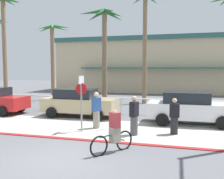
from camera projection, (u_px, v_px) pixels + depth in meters
name	position (u px, v px, depth m)	size (l,w,h in m)	color
ground_plane	(126.00, 110.00, 17.53)	(80.00, 80.00, 0.00)	#5B5B60
sidewalk_strip	(101.00, 129.00, 11.95)	(44.00, 4.00, 0.02)	#ADAAA0
curb_paint	(86.00, 140.00, 10.02)	(44.00, 0.24, 0.03)	maroon
building_backdrop	(161.00, 65.00, 33.50)	(26.30, 11.80, 6.77)	beige
rail_fence	(121.00, 101.00, 16.02)	(23.74, 0.08, 1.04)	white
stop_sign_bike_lane	(81.00, 95.00, 11.29)	(0.52, 0.56, 2.56)	gray
palm_tree_1	(3.00, 23.00, 21.16)	(3.27, 3.16, 9.01)	#846B4C
palm_tree_2	(53.00, 44.00, 22.72)	(3.19, 3.38, 6.96)	#846B4C
palm_tree_3	(104.00, 34.00, 17.87)	(3.10, 3.28, 7.17)	#756047
palm_tree_4	(145.00, 25.00, 20.41)	(2.85, 3.09, 9.02)	#846B4C
car_tan_1	(79.00, 102.00, 14.98)	(4.40, 2.02, 1.69)	tan
car_white_2	(190.00, 108.00, 12.93)	(4.40, 2.02, 1.69)	white
cyclist_teal_0	(114.00, 133.00, 8.53)	(1.14, 1.49, 1.50)	black
pedestrian_0	(96.00, 112.00, 11.98)	(0.46, 0.47, 1.77)	gray
pedestrian_1	(174.00, 118.00, 10.87)	(0.44, 0.37, 1.61)	#232326
pedestrian_2	(134.00, 117.00, 10.72)	(0.41, 0.46, 1.72)	#4C4C51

